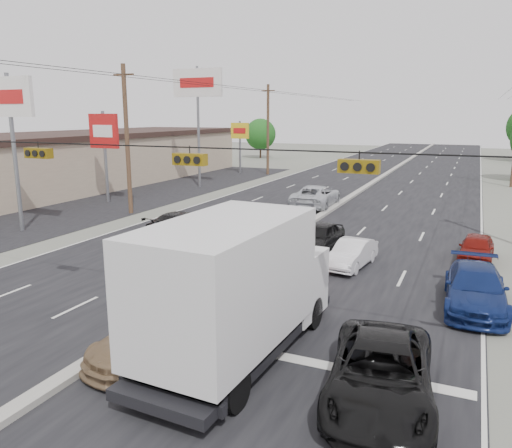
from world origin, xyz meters
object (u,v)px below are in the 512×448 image
Objects in this scene: utility_pole_left_b at (127,139)px; oncoming_near at (182,224)px; pole_sign_near at (10,109)px; queue_car_a at (318,237)px; oncoming_far at (316,196)px; pole_sign_billboard at (198,90)px; box_truck at (237,287)px; black_suv at (381,374)px; queue_car_e at (476,249)px; pole_sign_far at (240,135)px; tree_left_far at (260,134)px; queue_car_d at (475,289)px; queue_car_b at (352,254)px; utility_pole_left_c at (268,129)px; pole_sign_mid at (104,136)px; tan_sedan at (159,333)px; red_sedan at (264,260)px.

oncoming_near is (6.78, -4.17, -4.42)m from utility_pole_left_b.
pole_sign_near is 2.14× the size of queue_car_a.
utility_pole_left_b is 1.71× the size of oncoming_far.
utility_pole_left_b reaches higher than oncoming_far.
pole_sign_billboard is 34.77m from box_truck.
black_suv is 13.81m from queue_car_e.
pole_sign_far is 0.98× the size of tree_left_far.
pole_sign_far reaches higher than queue_car_a.
pole_sign_billboard is at bearing 119.50° from black_suv.
queue_car_e is at bearing 87.11° from queue_car_d.
black_suv is 1.42× the size of queue_car_b.
box_truck is 15.03m from oncoming_near.
oncoming_far is at bearing -57.67° from utility_pole_left_c.
queue_car_b is at bearing -61.47° from utility_pole_left_c.
pole_sign_billboard reaches higher than queue_car_b.
queue_car_b is (2.17, -1.98, -0.11)m from queue_car_a.
queue_car_a is (17.31, 2.75, -6.30)m from pole_sign_near.
pole_sign_near reaches higher than box_truck.
oncoming_near is at bearing -71.68° from tree_left_far.
tree_left_far is 1.22× the size of queue_car_d.
pole_sign_mid is 1.14× the size of tree_left_far.
black_suv reaches higher than queue_car_b.
oncoming_far is (11.10, 7.46, -4.30)m from utility_pole_left_b.
queue_car_a is (14.81, -4.25, -4.39)m from utility_pole_left_b.
pole_sign_billboard is 2.32× the size of oncoming_near.
pole_sign_far is at bearing -180.00° from utility_pole_left_c.
pole_sign_near is 10.37m from pole_sign_mid.
pole_sign_mid reaches higher than box_truck.
queue_car_b is at bearing -144.33° from queue_car_e.
queue_car_e is 0.63× the size of oncoming_far.
pole_sign_near is 32.12m from pole_sign_far.
pole_sign_near is 1.29× the size of pole_sign_mid.
black_suv is (23.59, -41.67, -3.68)m from pole_sign_far.
oncoming_near is (-15.32, -1.17, 0.06)m from queue_car_e.
utility_pole_left_c is at bearing 108.57° from black_suv.
utility_pole_left_b is 2.11× the size of tan_sedan.
pole_sign_near reaches higher than queue_car_e.
black_suv is at bearing -38.65° from pole_sign_mid.
pole_sign_mid reaches higher than oncoming_far.
black_suv is 1.04× the size of queue_car_d.
tan_sedan is at bearing 95.08° from oncoming_far.
pole_sign_far is 1.20× the size of queue_car_d.
pole_sign_mid is at bearing -24.75° from oncoming_near.
red_sedan is 4.98m from queue_car_a.
pole_sign_billboard reaches higher than pole_sign_near.
pole_sign_far is 38.49m from red_sedan.
queue_car_b is at bearing 50.22° from red_sedan.
queue_car_b is at bearing -37.10° from queue_car_a.
pole_sign_mid is 42.32m from tree_left_far.
utility_pole_left_b is 5.41m from pole_sign_mid.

